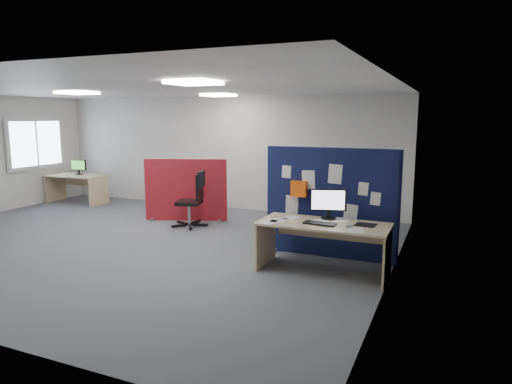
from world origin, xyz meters
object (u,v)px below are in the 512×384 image
(navy_divider, at_px, (330,203))
(second_desk, at_px, (77,182))
(main_desk, at_px, (324,234))
(office_chair, at_px, (194,196))
(monitor_main, at_px, (329,203))
(red_divider, at_px, (186,190))
(monitor_second, at_px, (79,166))

(navy_divider, height_order, second_desk, navy_divider)
(main_desk, xyz_separation_m, office_chair, (-3.13, 1.59, 0.07))
(monitor_main, distance_m, red_divider, 4.02)
(main_desk, bearing_deg, second_desk, 160.07)
(monitor_main, bearing_deg, main_desk, -106.01)
(red_divider, bearing_deg, office_chair, -61.99)
(monitor_main, relative_size, red_divider, 0.30)
(main_desk, xyz_separation_m, second_desk, (-7.26, 2.63, -0.02))
(red_divider, bearing_deg, monitor_main, -46.49)
(red_divider, bearing_deg, main_desk, -49.24)
(navy_divider, relative_size, monitor_second, 5.02)
(navy_divider, distance_m, monitor_second, 7.40)
(monitor_main, height_order, red_divider, red_divider)
(main_desk, height_order, second_desk, same)
(main_desk, xyz_separation_m, red_divider, (-3.59, 2.01, 0.09))
(navy_divider, height_order, monitor_main, navy_divider)
(monitor_main, xyz_separation_m, red_divider, (-3.59, 1.79, -0.33))
(navy_divider, relative_size, office_chair, 1.90)
(red_divider, relative_size, monitor_second, 3.97)
(navy_divider, distance_m, main_desk, 0.78)
(monitor_main, bearing_deg, office_chair, 139.17)
(main_desk, height_order, monitor_second, monitor_second)
(second_desk, xyz_separation_m, office_chair, (4.13, -1.04, 0.09))
(navy_divider, bearing_deg, office_chair, 163.61)
(navy_divider, bearing_deg, monitor_second, 164.45)
(main_desk, bearing_deg, red_divider, 150.74)
(second_desk, bearing_deg, office_chair, -14.12)
(monitor_second, bearing_deg, navy_divider, -25.46)
(navy_divider, relative_size, second_desk, 1.39)
(second_desk, relative_size, monitor_second, 3.60)
(monitor_main, xyz_separation_m, office_chair, (-3.12, 1.37, -0.34))
(monitor_second, xyz_separation_m, office_chair, (4.12, -1.10, -0.31))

